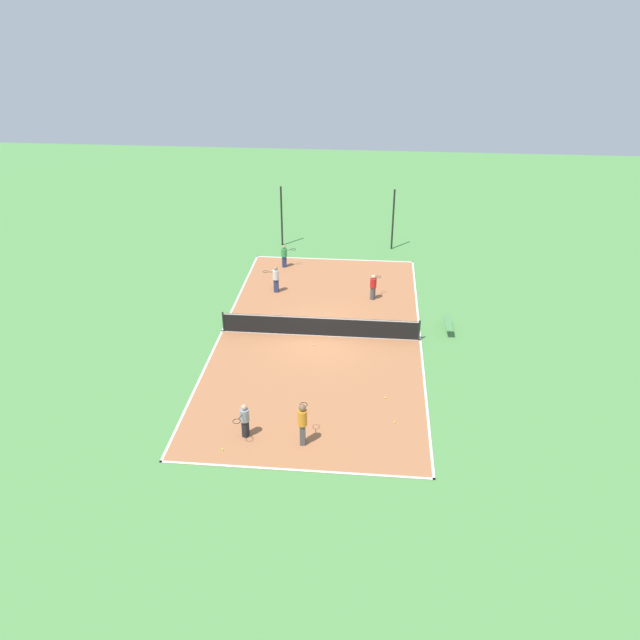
% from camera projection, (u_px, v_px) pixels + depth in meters
% --- Properties ---
extents(ground_plane, '(80.00, 80.00, 0.00)m').
position_uv_depth(ground_plane, '(320.00, 336.00, 31.30)').
color(ground_plane, '#518E47').
extents(court_surface, '(10.10, 19.89, 0.02)m').
position_uv_depth(court_surface, '(320.00, 336.00, 31.30)').
color(court_surface, '#AD6B42').
rests_on(court_surface, ground_plane).
extents(tennis_net, '(9.90, 0.10, 1.08)m').
position_uv_depth(tennis_net, '(320.00, 326.00, 31.03)').
color(tennis_net, black).
rests_on(tennis_net, court_surface).
extents(bench, '(0.36, 1.73, 0.45)m').
position_uv_depth(bench, '(448.00, 323.00, 31.62)').
color(bench, '#4C8C4C').
rests_on(bench, ground_plane).
extents(player_center_orange, '(0.37, 0.94, 1.84)m').
position_uv_depth(player_center_orange, '(302.00, 421.00, 23.42)').
color(player_center_orange, '#4C4C51').
rests_on(player_center_orange, court_surface).
extents(player_far_white, '(0.96, 0.43, 1.59)m').
position_uv_depth(player_far_white, '(276.00, 277.00, 35.30)').
color(player_far_white, navy).
rests_on(player_far_white, court_surface).
extents(player_far_green, '(0.99, 0.67, 1.44)m').
position_uv_depth(player_far_green, '(284.00, 255.00, 38.50)').
color(player_far_green, navy).
rests_on(player_far_green, court_surface).
extents(player_baseline_gray, '(0.59, 0.99, 1.49)m').
position_uv_depth(player_baseline_gray, '(245.00, 419.00, 23.92)').
color(player_baseline_gray, black).
rests_on(player_baseline_gray, court_surface).
extents(player_coach_red, '(0.71, 0.98, 1.48)m').
position_uv_depth(player_coach_red, '(373.00, 285.00, 34.52)').
color(player_coach_red, '#4C4C51').
rests_on(player_coach_red, court_surface).
extents(tennis_ball_far_baseline, '(0.07, 0.07, 0.07)m').
position_uv_depth(tennis_ball_far_baseline, '(394.00, 422.00, 25.03)').
color(tennis_ball_far_baseline, '#CCE033').
rests_on(tennis_ball_far_baseline, court_surface).
extents(tennis_ball_right_alley, '(0.07, 0.07, 0.07)m').
position_uv_depth(tennis_ball_right_alley, '(223.00, 449.00, 23.57)').
color(tennis_ball_right_alley, '#CCE033').
rests_on(tennis_ball_right_alley, court_surface).
extents(tennis_ball_midcourt, '(0.07, 0.07, 0.07)m').
position_uv_depth(tennis_ball_midcourt, '(313.00, 345.00, 30.41)').
color(tennis_ball_midcourt, '#CCE033').
rests_on(tennis_ball_midcourt, court_surface).
extents(tennis_ball_near_net, '(0.07, 0.07, 0.07)m').
position_uv_depth(tennis_ball_near_net, '(385.00, 398.00, 26.51)').
color(tennis_ball_near_net, '#CCE033').
rests_on(tennis_ball_near_net, court_surface).
extents(fence_post_back_left, '(0.12, 0.12, 4.05)m').
position_uv_depth(fence_post_back_left, '(282.00, 216.00, 41.24)').
color(fence_post_back_left, black).
rests_on(fence_post_back_left, ground_plane).
extents(fence_post_back_right, '(0.12, 0.12, 4.05)m').
position_uv_depth(fence_post_back_right, '(393.00, 220.00, 40.65)').
color(fence_post_back_right, black).
rests_on(fence_post_back_right, ground_plane).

